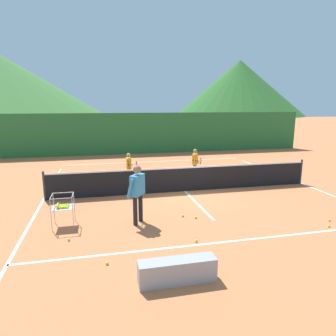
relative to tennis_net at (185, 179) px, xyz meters
name	(u,v)px	position (x,y,z in m)	size (l,w,h in m)	color
ground_plane	(185,191)	(0.00, 0.00, -0.50)	(120.00, 120.00, 0.00)	#C67042
line_baseline_near	(235,241)	(0.00, -4.52, -0.50)	(10.44, 0.08, 0.01)	white
line_baseline_far	(155,161)	(0.00, 6.40, -0.50)	(10.44, 0.08, 0.01)	white
line_sideline_west	(43,200)	(-5.22, 0.00, -0.50)	(0.08, 10.93, 0.01)	white
line_sideline_east	(301,183)	(5.22, 0.00, -0.50)	(0.08, 10.93, 0.01)	white
line_service_center	(185,191)	(0.00, 0.00, -0.50)	(0.08, 6.28, 0.01)	white
tennis_net	(185,179)	(0.00, 0.00, 0.00)	(10.38, 0.08, 1.05)	#333338
instructor	(137,189)	(-2.20, -2.81, 0.52)	(0.58, 0.83, 1.69)	black
student_0	(129,165)	(-1.99, 1.71, 0.29)	(0.41, 0.62, 1.31)	navy
student_1	(195,161)	(1.03, 1.90, 0.32)	(0.44, 0.73, 1.36)	navy
ball_cart	(62,206)	(-4.26, -2.58, 0.08)	(0.58, 0.58, 0.90)	#B7B7BC
tennis_ball_0	(183,216)	(-0.82, -2.64, -0.47)	(0.07, 0.07, 0.07)	yellow
tennis_ball_1	(196,217)	(-0.48, -2.86, -0.47)	(0.07, 0.07, 0.07)	yellow
tennis_ball_2	(69,239)	(-4.04, -3.58, -0.47)	(0.07, 0.07, 0.07)	yellow
tennis_ball_3	(190,194)	(0.04, -0.53, -0.47)	(0.07, 0.07, 0.07)	yellow
tennis_ball_4	(329,226)	(2.93, -4.30, -0.47)	(0.07, 0.07, 0.07)	yellow
tennis_ball_5	(196,241)	(-0.96, -4.36, -0.47)	(0.07, 0.07, 0.07)	yellow
tennis_ball_6	(329,220)	(3.26, -3.93, -0.47)	(0.07, 0.07, 0.07)	yellow
tennis_ball_7	(107,263)	(-3.14, -4.97, -0.47)	(0.07, 0.07, 0.07)	yellow
windscreen_fence	(146,133)	(0.00, 9.57, 0.89)	(22.98, 0.08, 2.77)	#286B33
courtside_bench	(177,271)	(-1.85, -5.91, -0.27)	(1.50, 0.36, 0.46)	#99999E
hill_1	(239,88)	(37.32, 73.01, 7.38)	(37.10, 37.10, 15.77)	#2D6628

